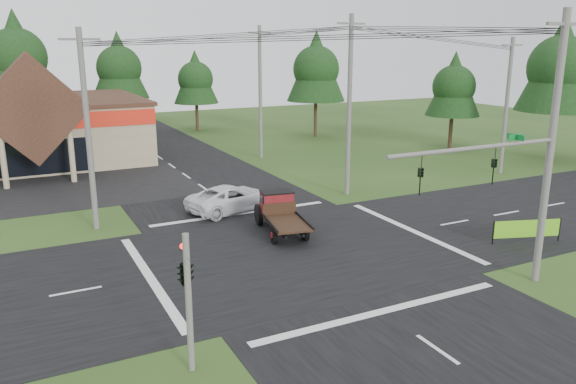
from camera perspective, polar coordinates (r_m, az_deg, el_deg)
ground at (r=27.09m, az=0.80°, el=-6.10°), size 120.00×120.00×0.00m
road_ns at (r=27.09m, az=0.80°, el=-6.08°), size 12.00×120.00×0.02m
road_ew at (r=27.09m, az=0.80°, el=-6.08°), size 120.00×12.00×0.02m
traffic_signal_mast at (r=23.63m, az=22.25°, el=0.87°), size 8.12×0.24×7.00m
traffic_signal_corner at (r=16.85m, az=-10.43°, el=-6.82°), size 0.53×2.48×4.40m
utility_pole_nr at (r=24.67m, az=25.12°, el=4.01°), size 2.00×0.30×11.00m
utility_pole_nw at (r=30.96m, az=-19.68°, el=5.99°), size 2.00×0.30×10.50m
utility_pole_ne at (r=36.46m, az=6.24°, el=8.76°), size 2.00×0.30×11.50m
utility_pole_far at (r=45.64m, az=21.32°, el=8.22°), size 2.00×0.30×10.20m
utility_pole_n at (r=48.77m, az=-2.84°, el=10.15°), size 2.00×0.30×11.20m
tree_row_c at (r=63.47m, az=-25.84°, el=12.50°), size 7.28×7.28×13.13m
tree_row_d at (r=65.53m, az=-16.81°, el=12.17°), size 6.16×6.16×11.11m
tree_row_e at (r=65.58m, az=-9.38°, el=11.41°), size 5.04×5.04×9.09m
tree_side_ne at (r=60.32m, az=2.87°, el=12.59°), size 6.16×6.16×11.11m
tree_side_e_near at (r=55.42m, az=16.52°, el=10.43°), size 5.04×5.04×9.09m
tree_side_e_far at (r=52.87m, az=25.95°, el=11.59°), size 6.72×6.72×12.12m
antique_flatbed_truck at (r=29.38m, az=-0.64°, el=-2.27°), size 2.78×5.25×2.09m
roadside_banner at (r=30.50m, az=23.08°, el=-3.68°), size 3.47×1.27×1.24m
white_pickup at (r=33.66m, az=-5.78°, el=-0.61°), size 6.02×3.96×1.54m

